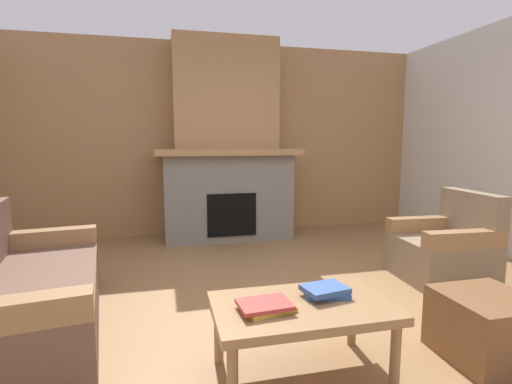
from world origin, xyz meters
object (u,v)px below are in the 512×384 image
object	(u,v)px
couch	(23,293)
fireplace	(226,154)
ottoman	(487,327)
armchair	(445,249)
coffee_table	(302,313)

from	to	relation	value
couch	fireplace	bearing A→B (deg)	52.43
couch	ottoman	distance (m)	3.05
fireplace	armchair	world-z (taller)	fireplace
fireplace	coffee_table	size ratio (longest dim) A/B	2.70
couch	coffee_table	world-z (taller)	couch
armchair	couch	bearing A→B (deg)	-176.58
fireplace	coffee_table	distance (m)	3.39
armchair	coffee_table	xyz separation A→B (m)	(-1.89, -1.14, 0.08)
couch	coffee_table	xyz separation A→B (m)	(1.71, -0.92, 0.09)
coffee_table	ottoman	bearing A→B (deg)	-4.87
armchair	coffee_table	world-z (taller)	armchair
couch	armchair	xyz separation A→B (m)	(3.60, 0.22, 0.01)
couch	armchair	world-z (taller)	same
couch	armchair	distance (m)	3.61
couch	ottoman	world-z (taller)	couch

